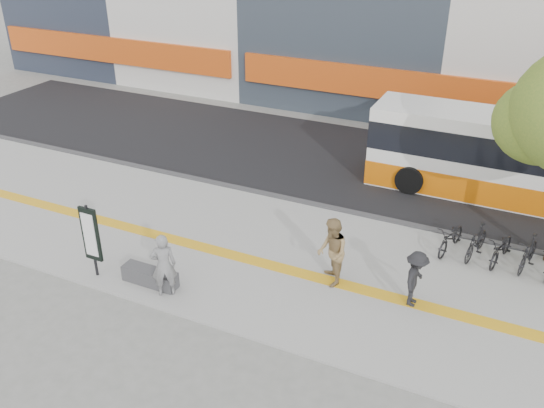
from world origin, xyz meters
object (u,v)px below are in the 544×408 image
at_px(bench, 150,276).
at_px(pedestrian_dark, 416,279).
at_px(bus, 532,164).
at_px(pedestrian_tan, 332,252).
at_px(seated_woman, 164,265).
at_px(signboard, 91,235).

bearing_deg(bench, pedestrian_dark, 17.91).
height_order(bench, pedestrian_dark, pedestrian_dark).
bearing_deg(bus, pedestrian_tan, -120.51).
distance_m(seated_woman, pedestrian_tan, 4.45).
relative_size(bus, pedestrian_tan, 5.63).
xyz_separation_m(bench, seated_woman, (0.66, -0.20, 0.68)).
bearing_deg(pedestrian_tan, signboard, -98.57).
relative_size(bench, seated_woman, 0.88).
bearing_deg(pedestrian_dark, bus, -14.09).
height_order(bench, bus, bus).
height_order(bus, pedestrian_tan, bus).
bearing_deg(bus, bench, -132.46).
relative_size(signboard, pedestrian_dark, 1.41).
distance_m(signboard, pedestrian_dark, 8.66).
distance_m(bench, bus, 13.20).
bearing_deg(seated_woman, bench, -53.08).
distance_m(bench, seated_woman, 0.97).
xyz_separation_m(signboard, seated_woman, (2.26, 0.10, -0.38)).
bearing_deg(bus, seated_woman, -129.70).
bearing_deg(pedestrian_tan, bus, 118.72).
bearing_deg(bus, pedestrian_dark, -106.18).
xyz_separation_m(bench, pedestrian_tan, (4.43, 2.15, 0.75)).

